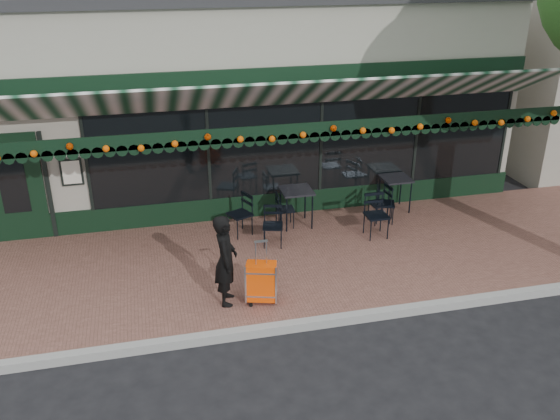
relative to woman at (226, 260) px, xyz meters
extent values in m
plane|color=black|center=(1.16, -0.76, -0.93)|extent=(80.00, 80.00, 0.00)
cube|color=brown|center=(1.16, 1.24, -0.86)|extent=(18.00, 4.00, 0.15)
cube|color=#9E9E99|center=(1.16, -0.84, -0.86)|extent=(18.00, 0.16, 0.15)
cube|color=gray|center=(1.16, 7.24, 1.32)|extent=(12.00, 8.00, 4.50)
cube|color=black|center=(2.36, 3.22, 0.72)|extent=(9.20, 0.04, 2.00)
cube|color=black|center=(-3.64, 3.22, 0.32)|extent=(1.10, 0.07, 2.20)
cube|color=silver|center=(-2.54, 3.18, 0.57)|extent=(0.42, 0.04, 0.55)
cube|color=black|center=(1.16, 1.76, 1.53)|extent=(12.00, 0.03, 0.28)
cylinder|color=#FF6B08|center=(1.16, 1.70, 1.51)|extent=(11.60, 0.12, 0.12)
imported|color=black|center=(0.00, 0.00, 0.00)|extent=(0.46, 0.62, 1.56)
cube|color=#FF4A08|center=(0.55, -0.15, -0.39)|extent=(0.55, 0.40, 0.66)
cube|color=black|center=(0.55, -0.15, -0.75)|extent=(0.55, 0.40, 0.07)
cube|color=silver|center=(0.55, -0.15, 0.14)|extent=(0.22, 0.09, 0.40)
cube|color=black|center=(4.19, 2.85, -0.04)|extent=(0.62, 0.62, 0.04)
cylinder|color=black|center=(3.94, 2.60, -0.42)|extent=(0.03, 0.03, 0.72)
cylinder|color=black|center=(4.45, 2.60, -0.42)|extent=(0.03, 0.03, 0.72)
cylinder|color=black|center=(3.94, 3.11, -0.42)|extent=(0.03, 0.03, 0.72)
cylinder|color=black|center=(4.45, 3.11, -0.42)|extent=(0.03, 0.03, 0.72)
cube|color=black|center=(1.86, 2.59, 0.00)|extent=(0.65, 0.65, 0.04)
cylinder|color=black|center=(1.59, 2.32, -0.40)|extent=(0.03, 0.03, 0.76)
cylinder|color=black|center=(2.14, 2.32, -0.40)|extent=(0.03, 0.03, 0.76)
cylinder|color=black|center=(1.59, 2.86, -0.40)|extent=(0.03, 0.03, 0.76)
cylinder|color=black|center=(2.14, 2.86, -0.40)|extent=(0.03, 0.03, 0.76)
camera|label=1|loc=(-1.08, -8.34, 4.64)|focal=38.00mm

